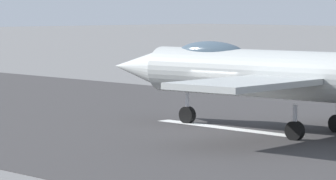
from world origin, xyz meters
name	(u,v)px	position (x,y,z in m)	size (l,w,h in m)	color
ground_plane	(225,128)	(0.00, 0.00, 0.00)	(400.00, 400.00, 0.00)	slate
runway_strip	(225,128)	(-0.02, 0.00, 0.01)	(240.00, 26.00, 0.02)	#373535
fighter_jet	(277,73)	(-2.42, -0.59, 2.47)	(17.64, 13.58, 5.67)	#A6ABA9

